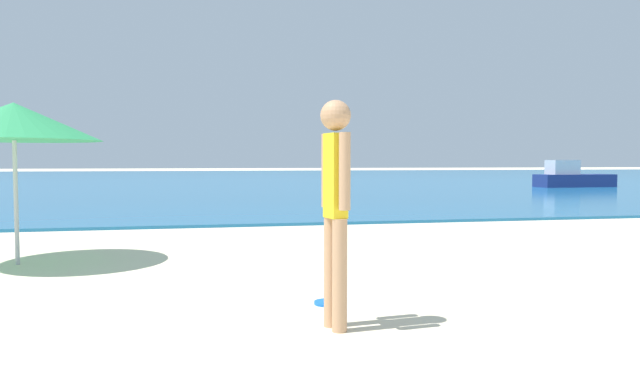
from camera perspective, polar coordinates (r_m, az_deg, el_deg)
water at (r=40.90m, az=-9.30°, el=1.34°), size 160.00×60.00×0.06m
person_standing at (r=4.22m, az=1.53°, el=-0.78°), size 0.22×0.38×1.68m
frisbee at (r=5.10m, az=0.73°, el=-10.83°), size 0.23×0.23×0.03m
boat_near at (r=28.60m, az=23.52°, el=1.30°), size 3.61×1.26×1.21m
beach_umbrella at (r=7.77m, az=-27.89°, el=6.14°), size 1.98×1.98×1.93m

